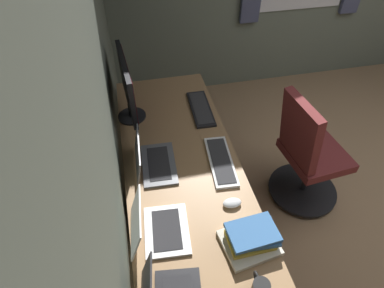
# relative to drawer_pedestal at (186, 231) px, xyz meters

# --- Properties ---
(wall_back) EXTENTS (4.99, 0.10, 2.60)m
(wall_back) POSITION_rel_drawer_pedestal_xyz_m (-0.11, 0.40, 0.95)
(wall_back) COLOR slate
(wall_back) RESTS_ON ground
(desk) EXTENTS (2.10, 0.71, 0.73)m
(desk) POSITION_rel_drawer_pedestal_xyz_m (0.18, -0.03, 0.32)
(desk) COLOR #936D47
(desk) RESTS_ON ground
(drawer_pedestal) EXTENTS (0.40, 0.51, 0.69)m
(drawer_pedestal) POSITION_rel_drawer_pedestal_xyz_m (0.00, 0.00, 0.00)
(drawer_pedestal) COLOR #936D47
(drawer_pedestal) RESTS_ON ground
(monitor_primary) EXTENTS (0.57, 0.20, 0.46)m
(monitor_primary) POSITION_rel_drawer_pedestal_xyz_m (0.77, 0.23, 0.65)
(monitor_primary) COLOR black
(monitor_primary) RESTS_ON desk
(laptop_leftmost) EXTENTS (0.32, 0.32, 0.22)m
(laptop_leftmost) POSITION_rel_drawer_pedestal_xyz_m (-0.20, 0.20, 0.43)
(laptop_leftmost) COLOR white
(laptop_leftmost) RESTS_ON desk
(laptop_left) EXTENTS (0.36, 0.26, 0.20)m
(laptop_left) POSITION_rel_drawer_pedestal_xyz_m (0.26, 0.16, 0.43)
(laptop_left) COLOR #595B60
(laptop_left) RESTS_ON desk
(keyboard_main) EXTENTS (0.43, 0.17, 0.02)m
(keyboard_main) POSITION_rel_drawer_pedestal_xyz_m (0.20, -0.26, 0.39)
(keyboard_main) COLOR silver
(keyboard_main) RESTS_ON desk
(keyboard_spare) EXTENTS (0.42, 0.15, 0.02)m
(keyboard_spare) POSITION_rel_drawer_pedestal_xyz_m (0.74, -0.27, 0.39)
(keyboard_spare) COLOR black
(keyboard_spare) RESTS_ON desk
(mouse_main) EXTENTS (0.06, 0.10, 0.03)m
(mouse_main) POSITION_rel_drawer_pedestal_xyz_m (-0.12, -0.24, 0.40)
(mouse_main) COLOR silver
(mouse_main) RESTS_ON desk
(book_stack_near) EXTENTS (0.26, 0.29, 0.09)m
(book_stack_near) POSITION_rel_drawer_pedestal_xyz_m (-0.35, -0.26, 0.42)
(book_stack_near) COLOR beige
(book_stack_near) RESTS_ON desk
(coffee_mug) EXTENTS (0.12, 0.08, 0.09)m
(coffee_mug) POSITION_rel_drawer_pedestal_xyz_m (-0.59, -0.21, 0.43)
(coffee_mug) COLOR black
(coffee_mug) RESTS_ON desk
(office_chair) EXTENTS (0.56, 0.57, 0.97)m
(office_chair) POSITION_rel_drawer_pedestal_xyz_m (0.35, -1.00, 0.11)
(office_chair) COLOR maroon
(office_chair) RESTS_ON ground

